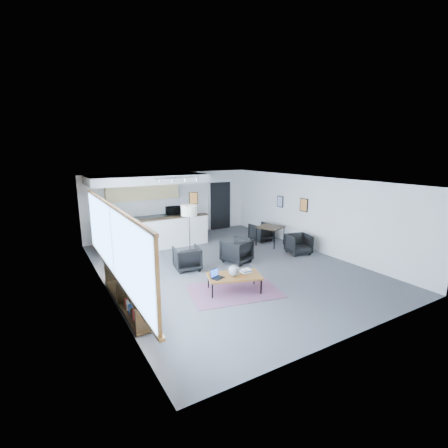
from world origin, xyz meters
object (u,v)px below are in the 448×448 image
book_stack (246,271)px  floor_lamp (189,212)px  armchair_left (187,257)px  armchair_right (237,250)px  laptop (216,275)px  dining_table (270,228)px  coffee_table (234,276)px  microwave (173,210)px  dining_chair_far (261,232)px  dining_chair_near (299,245)px  ceramic_pot (234,271)px

book_stack → floor_lamp: floor_lamp is taller
armchair_left → armchair_right: bearing=-176.5°
armchair_left → floor_lamp: floor_lamp is taller
laptop → dining_table: dining_table is taller
coffee_table → armchair_right: 2.21m
floor_lamp → microwave: floor_lamp is taller
book_stack → dining_chair_far: (3.09, 3.49, -0.15)m
coffee_table → dining_table: size_ratio=1.34×
floor_lamp → dining_table: (3.22, -0.11, -0.88)m
book_stack → dining_chair_far: bearing=48.5°
armchair_left → armchair_right: 1.63m
laptop → dining_chair_far: (3.93, 3.42, -0.17)m
dining_table → dining_chair_near: 1.37m
dining_chair_far → microwave: size_ratio=1.12×
book_stack → armchair_left: 2.13m
armchair_right → microwave: bearing=-102.1°
ceramic_pot → armchair_left: (-0.35, 2.04, -0.19)m
coffee_table → laptop: size_ratio=4.08×
book_stack → armchair_left: bearing=110.5°
ceramic_pot → dining_chair_far: size_ratio=0.43×
ceramic_pot → microwave: microwave is taller
ceramic_pot → floor_lamp: floor_lamp is taller
dining_chair_far → microwave: microwave is taller
laptop → ceramic_pot: (0.44, -0.12, 0.08)m
dining_table → microwave: 4.01m
laptop → armchair_right: bearing=23.6°
floor_lamp → dining_chair_near: floor_lamp is taller
coffee_table → dining_table: (3.35, 2.79, 0.25)m
microwave → armchair_left: bearing=-99.8°
ceramic_pot → microwave: 5.90m
dining_table → dining_chair_far: size_ratio=1.72×
laptop → book_stack: (0.84, -0.07, -0.02)m
laptop → dining_table: (3.82, 2.71, 0.16)m
armchair_right → dining_table: (2.11, 0.96, 0.24)m
book_stack → dining_table: dining_table is taller
coffee_table → dining_chair_near: (3.53, 1.47, -0.08)m
coffee_table → ceramic_pot: size_ratio=5.34×
book_stack → armchair_right: size_ratio=0.34×
laptop → book_stack: size_ratio=1.32×
dining_chair_near → dining_chair_far: dining_chair_far is taller
dining_table → armchair_right: bearing=-155.4°
ceramic_pot → floor_lamp: 3.10m
dining_chair_near → ceramic_pot: bearing=-143.7°
coffee_table → ceramic_pot: ceramic_pot is taller
floor_lamp → dining_chair_far: 3.59m
floor_lamp → dining_table: 3.34m
armchair_left → microwave: size_ratio=1.33×
dining_table → coffee_table: bearing=-140.2°
armchair_left → dining_table: bearing=-158.2°
coffee_table → microwave: size_ratio=2.58×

